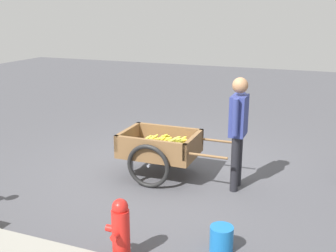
{
  "coord_description": "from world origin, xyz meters",
  "views": [
    {
      "loc": [
        -2.13,
        5.58,
        2.44
      ],
      "look_at": [
        0.04,
        0.11,
        0.75
      ],
      "focal_mm": 43.95,
      "sensor_mm": 36.0,
      "label": 1
    }
  ],
  "objects_px": {
    "fire_hydrant": "(121,230)",
    "plastic_bucket": "(221,239)",
    "vendor_person": "(238,124)",
    "fruit_cart": "(160,149)"
  },
  "relations": [
    {
      "from": "fruit_cart",
      "to": "plastic_bucket",
      "type": "height_order",
      "value": "fruit_cart"
    },
    {
      "from": "fruit_cart",
      "to": "plastic_bucket",
      "type": "bearing_deg",
      "value": 130.27
    },
    {
      "from": "vendor_person",
      "to": "fire_hydrant",
      "type": "xyz_separation_m",
      "value": [
        0.68,
        2.14,
        -0.6
      ]
    },
    {
      "from": "vendor_person",
      "to": "plastic_bucket",
      "type": "relative_size",
      "value": 5.72
    },
    {
      "from": "vendor_person",
      "to": "fruit_cart",
      "type": "bearing_deg",
      "value": 0.38
    },
    {
      "from": "fire_hydrant",
      "to": "vendor_person",
      "type": "bearing_deg",
      "value": -107.6
    },
    {
      "from": "fire_hydrant",
      "to": "plastic_bucket",
      "type": "bearing_deg",
      "value": -148.98
    },
    {
      "from": "vendor_person",
      "to": "fire_hydrant",
      "type": "relative_size",
      "value": 2.34
    },
    {
      "from": "fire_hydrant",
      "to": "plastic_bucket",
      "type": "xyz_separation_m",
      "value": [
        -0.89,
        -0.53,
        -0.2
      ]
    },
    {
      "from": "fire_hydrant",
      "to": "fruit_cart",
      "type": "bearing_deg",
      "value": -77.72
    }
  ]
}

